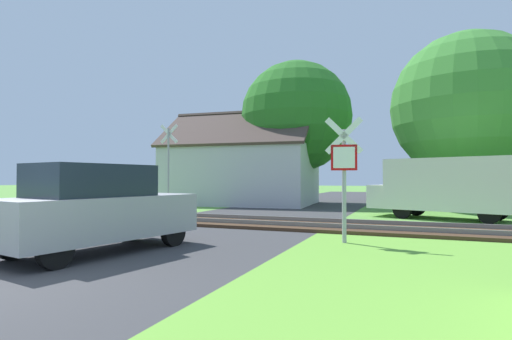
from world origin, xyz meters
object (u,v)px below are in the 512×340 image
house (243,173)px  crossing_sign_far (168,162)px  parked_car (98,208)px  mail_truck (444,186)px  tree_right (467,107)px  stop_sign_near (344,169)px  tree_center (296,117)px

house → crossing_sign_far: bearing=-100.5°
crossing_sign_far → parked_car: (4.23, -8.71, -1.36)m
house → mail_truck: size_ratio=1.71×
tree_right → mail_truck: tree_right is taller
stop_sign_near → tree_center: (-5.02, 13.59, 3.46)m
stop_sign_near → house: size_ratio=0.33×
house → tree_right: 12.24m
house → tree_center: tree_center is taller
parked_car → crossing_sign_far: bearing=127.0°
house → tree_center: (2.92, 1.26, 3.34)m
crossing_sign_far → mail_truck: (11.18, 1.23, -1.01)m
parked_car → mail_truck: bearing=66.1°
house → mail_truck: 11.82m
crossing_sign_far → house: size_ratio=0.44×
mail_truck → crossing_sign_far: bearing=115.0°
stop_sign_near → house: 14.67m
crossing_sign_far → house: house is taller
stop_sign_near → tree_center: 14.90m
stop_sign_near → parked_car: bearing=24.6°
crossing_sign_far → house: (0.72, 6.70, -0.40)m
tree_right → tree_center: bearing=169.7°
tree_right → crossing_sign_far: bearing=-153.2°
mail_truck → parked_car: mail_truck is taller
tree_center → tree_right: tree_center is taller
tree_center → parked_car: 17.22m
crossing_sign_far → tree_right: size_ratio=0.46×
tree_center → mail_truck: (7.55, -6.73, -3.95)m
crossing_sign_far → parked_car: bearing=-68.8°
crossing_sign_far → tree_right: tree_right is taller
house → tree_right: bearing=-6.1°
stop_sign_near → tree_center: bearing=-79.9°
stop_sign_near → tree_right: (3.91, 11.98, 3.21)m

